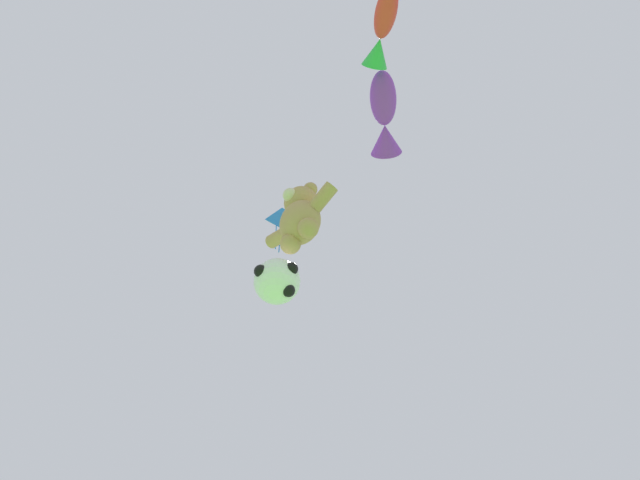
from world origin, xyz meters
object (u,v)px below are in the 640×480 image
fish_kite_violet (384,119)px  fish_kite_crimson (381,33)px  diamond_kite (281,221)px  soccer_ball_kite (277,281)px  teddy_bear_kite (300,216)px

fish_kite_violet → fish_kite_crimson: (1.42, -1.75, -0.28)m
fish_kite_crimson → diamond_kite: size_ratio=0.72×
soccer_ball_kite → fish_kite_violet: (3.22, 0.55, 4.77)m
teddy_bear_kite → diamond_kite: (-1.84, 0.76, 2.98)m
soccer_ball_kite → diamond_kite: diamond_kite is taller
fish_kite_crimson → teddy_bear_kite: bearing=164.1°
soccer_ball_kite → fish_kite_violet: bearing=9.7°
fish_kite_crimson → diamond_kite: 6.09m
fish_kite_violet → diamond_kite: 4.36m
fish_kite_violet → fish_kite_crimson: fish_kite_violet is taller
teddy_bear_kite → fish_kite_violet: 3.92m
fish_kite_violet → diamond_kite: diamond_kite is taller
soccer_ball_kite → fish_kite_crimson: 6.56m
teddy_bear_kite → fish_kite_violet: (2.52, 0.63, 2.94)m
teddy_bear_kite → soccer_ball_kite: size_ratio=2.11×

